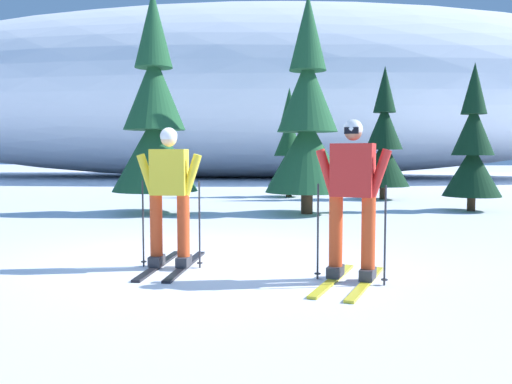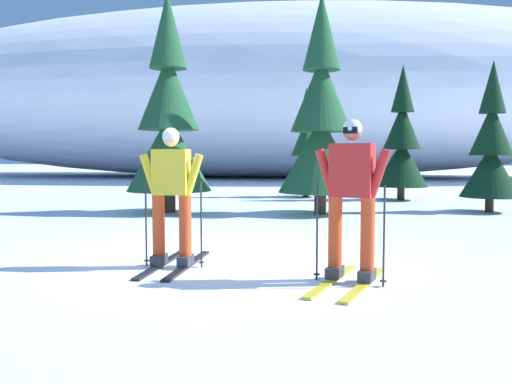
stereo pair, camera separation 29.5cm
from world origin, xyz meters
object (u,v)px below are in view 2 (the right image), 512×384
skier_red_jacket (351,196)px  pine_tree_far_right (491,149)px  pine_tree_right (402,144)px  skier_yellow_jacket (172,195)px  pine_tree_center_left (306,151)px  pine_tree_center_right (321,123)px  pine_tree_left (169,121)px

skier_red_jacket → pine_tree_far_right: (3.50, 7.52, 0.56)m
pine_tree_right → skier_red_jacket: bearing=-99.8°
skier_yellow_jacket → pine_tree_center_left: pine_tree_center_left is taller
pine_tree_center_right → pine_tree_right: 4.77m
skier_red_jacket → pine_tree_left: size_ratio=0.34×
pine_tree_center_right → pine_tree_far_right: size_ratio=1.40×
pine_tree_left → pine_tree_center_left: size_ratio=1.47×
skier_yellow_jacket → pine_tree_center_left: (1.08, 10.90, 0.58)m
skier_red_jacket → pine_tree_left: 7.60m
pine_tree_center_left → pine_tree_right: (2.89, -0.70, 0.22)m
skier_yellow_jacket → pine_tree_left: bearing=107.7°
pine_tree_right → pine_tree_center_left: bearing=166.4°
skier_red_jacket → pine_tree_left: bearing=122.3°
skier_red_jacket → pine_tree_far_right: size_ratio=0.49×
pine_tree_left → pine_tree_far_right: pine_tree_left is taller
pine_tree_far_right → skier_yellow_jacket: bearing=-128.6°
skier_red_jacket → pine_tree_center_right: 6.63m
pine_tree_right → pine_tree_center_right: bearing=-119.1°
pine_tree_far_right → pine_tree_left: bearing=-171.1°
pine_tree_left → pine_tree_far_right: (7.51, 1.18, -0.65)m
pine_tree_left → pine_tree_center_left: pine_tree_left is taller
pine_tree_center_right → pine_tree_right: size_ratio=1.24×
skier_yellow_jacket → pine_tree_right: pine_tree_right is taller
pine_tree_center_right → skier_red_jacket: bearing=-85.8°
pine_tree_left → pine_tree_center_left: 5.87m
pine_tree_center_left → pine_tree_center_right: size_ratio=0.70×
pine_tree_far_right → pine_tree_right: bearing=117.9°
pine_tree_center_right → pine_tree_far_right: (3.98, 1.01, -0.60)m
skier_yellow_jacket → pine_tree_far_right: (5.63, 7.06, 0.61)m
pine_tree_left → pine_tree_right: 7.28m
skier_yellow_jacket → pine_tree_left: pine_tree_left is taller
pine_tree_left → pine_tree_right: (5.84, 4.32, -0.47)m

